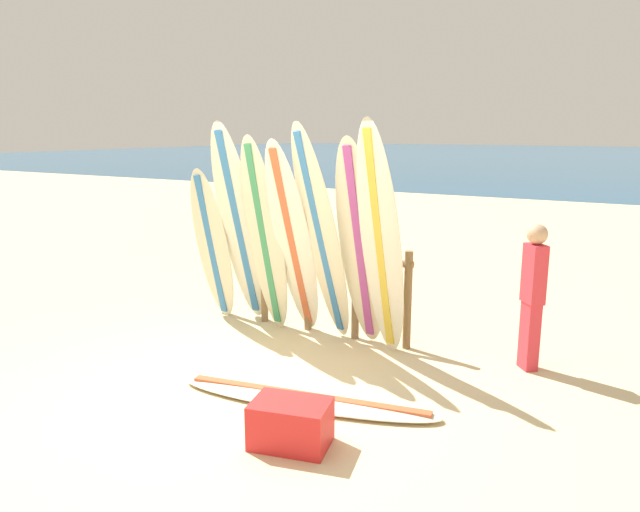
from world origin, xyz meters
name	(u,v)px	position (x,y,z in m)	size (l,w,h in m)	color
ground_plane	(231,396)	(0.00, 0.00, 0.00)	(120.00, 120.00, 0.00)	beige
ocean_water	(623,157)	(0.00, 58.00, 0.00)	(120.00, 80.00, 0.01)	#1E5984
surfboard_rack	(308,277)	(-0.36, 1.98, 0.67)	(2.70, 0.09, 1.12)	olive
surfboard_leaning_far_left	(213,246)	(-1.57, 1.67, 0.99)	(0.50, 0.54, 1.98)	beige
surfboard_leaning_left	(240,227)	(-1.13, 1.66, 1.27)	(0.63, 1.01, 2.53)	silver
surfboard_leaning_center_left	(265,237)	(-0.70, 1.58, 1.19)	(0.49, 0.65, 2.38)	beige
surfboard_leaning_center	(293,242)	(-0.32, 1.59, 1.17)	(0.53, 1.00, 2.34)	white
surfboard_leaning_center_right	(322,237)	(0.07, 1.58, 1.26)	(0.61, 0.95, 2.52)	beige
surfboard_leaning_right	(360,246)	(0.49, 1.69, 1.19)	(0.54, 0.73, 2.37)	beige
surfboard_leaning_far_right	(381,242)	(0.80, 1.53, 1.28)	(0.59, 0.71, 2.55)	silver
surfboard_lying_on_sand	(306,398)	(0.66, 0.26, 0.04)	(2.52, 0.95, 0.08)	beige
beachgoer_standing	(533,291)	(2.25, 2.05, 0.83)	(0.27, 0.29, 1.51)	#D8333F
cooler_box	(291,424)	(0.94, -0.45, 0.18)	(0.60, 0.40, 0.36)	red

